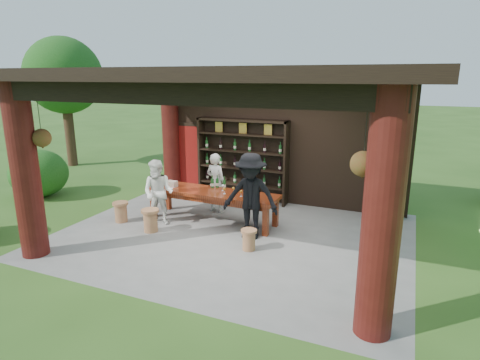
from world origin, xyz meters
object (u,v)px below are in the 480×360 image
at_px(stool_near_right, 249,239).
at_px(tasting_table, 212,196).
at_px(guest_man, 251,196).
at_px(napkin_basket, 172,184).
at_px(wine_shelf, 242,160).
at_px(stool_near_left, 151,220).
at_px(host, 216,183).
at_px(guest_woman, 158,193).
at_px(stool_far_left, 121,211).

bearing_deg(stool_near_right, tasting_table, 140.09).
distance_m(guest_man, napkin_basket, 2.36).
bearing_deg(stool_near_right, guest_man, 109.21).
xyz_separation_m(stool_near_right, guest_man, (-0.22, 0.62, 0.70)).
height_order(wine_shelf, stool_near_right, wine_shelf).
height_order(stool_near_left, napkin_basket, napkin_basket).
relative_size(host, guest_woman, 0.99).
relative_size(host, napkin_basket, 5.84).
height_order(tasting_table, stool_far_left, tasting_table).
distance_m(tasting_table, napkin_basket, 1.11).
distance_m(stool_far_left, guest_woman, 1.09).
relative_size(stool_near_right, napkin_basket, 1.65).
bearing_deg(guest_woman, guest_man, -9.23).
height_order(guest_woman, napkin_basket, guest_woman).
bearing_deg(napkin_basket, tasting_table, 1.78).
bearing_deg(wine_shelf, guest_woman, -112.83).
relative_size(tasting_table, host, 2.13).
bearing_deg(napkin_basket, guest_man, -13.02).
xyz_separation_m(wine_shelf, host, (-0.23, -1.16, -0.38)).
distance_m(stool_near_left, napkin_basket, 1.23).
xyz_separation_m(stool_near_right, host, (-1.66, 1.88, 0.53)).
bearing_deg(host, stool_far_left, 52.25).
bearing_deg(wine_shelf, guest_man, -63.35).
relative_size(guest_woman, napkin_basket, 5.89).
bearing_deg(napkin_basket, stool_near_right, -24.59).
height_order(stool_near_left, stool_near_right, stool_near_left).
xyz_separation_m(host, napkin_basket, (-0.85, -0.73, 0.06)).
distance_m(tasting_table, stool_near_left, 1.54).
distance_m(tasting_table, stool_far_left, 2.22).
distance_m(host, guest_man, 1.93).
xyz_separation_m(guest_man, napkin_basket, (-2.30, 0.53, -0.10)).
xyz_separation_m(host, guest_woman, (-0.82, -1.34, 0.01)).
height_order(stool_far_left, host, host).
bearing_deg(host, stool_near_right, 141.54).
xyz_separation_m(guest_woman, napkin_basket, (-0.03, 0.61, 0.05)).
xyz_separation_m(wine_shelf, stool_near_left, (-0.96, -2.98, -0.86)).
height_order(tasting_table, napkin_basket, napkin_basket).
relative_size(wine_shelf, host, 1.70).
relative_size(stool_far_left, napkin_basket, 1.86).
distance_m(host, napkin_basket, 1.12).
relative_size(tasting_table, napkin_basket, 12.42).
height_order(wine_shelf, guest_woman, wine_shelf).
xyz_separation_m(stool_near_left, stool_far_left, (-1.02, 0.24, -0.02)).
bearing_deg(guest_woman, napkin_basket, 81.69).
distance_m(stool_near_right, stool_far_left, 3.42).
distance_m(tasting_table, host, 0.75).
relative_size(stool_near_left, guest_man, 0.28).
height_order(wine_shelf, napkin_basket, wine_shelf).
xyz_separation_m(tasting_table, guest_man, (1.20, -0.57, 0.29)).
relative_size(wine_shelf, napkin_basket, 9.89).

